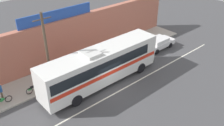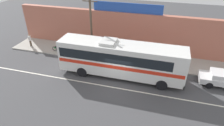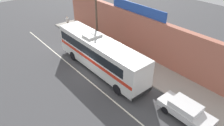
{
  "view_description": "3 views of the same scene",
  "coord_description": "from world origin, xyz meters",
  "px_view_note": "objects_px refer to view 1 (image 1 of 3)",
  "views": [
    {
      "loc": [
        -11.79,
        -13.62,
        13.43
      ],
      "look_at": [
        1.12,
        1.12,
        1.82
      ],
      "focal_mm": 38.49,
      "sensor_mm": 36.0,
      "label": 1
    },
    {
      "loc": [
        3.74,
        -14.95,
        11.34
      ],
      "look_at": [
        -0.77,
        0.86,
        1.63
      ],
      "focal_mm": 31.43,
      "sensor_mm": 36.0,
      "label": 2
    },
    {
      "loc": [
        14.78,
        -9.4,
        12.42
      ],
      "look_at": [
        1.11,
        2.0,
        1.12
      ],
      "focal_mm": 32.33,
      "sensor_mm": 36.0,
      "label": 3
    }
  ],
  "objects_px": {
    "parked_car": "(158,43)",
    "motorcycle_black": "(0,101)",
    "utility_pole": "(47,51)",
    "pedestrian_near_shop": "(70,62)",
    "intercity_bus": "(101,65)",
    "pedestrian_by_curb": "(1,90)",
    "motorcycle_green": "(35,87)"
  },
  "relations": [
    {
      "from": "motorcycle_black",
      "to": "pedestrian_near_shop",
      "type": "xyz_separation_m",
      "value": [
        7.46,
        0.93,
        0.51
      ]
    },
    {
      "from": "utility_pole",
      "to": "pedestrian_near_shop",
      "type": "relative_size",
      "value": 4.42
    },
    {
      "from": "utility_pole",
      "to": "pedestrian_by_curb",
      "type": "relative_size",
      "value": 4.55
    },
    {
      "from": "utility_pole",
      "to": "motorcycle_green",
      "type": "distance_m",
      "value": 3.62
    },
    {
      "from": "parked_car",
      "to": "motorcycle_green",
      "type": "relative_size",
      "value": 2.34
    },
    {
      "from": "parked_car",
      "to": "utility_pole",
      "type": "distance_m",
      "value": 14.08
    },
    {
      "from": "intercity_bus",
      "to": "parked_car",
      "type": "xyz_separation_m",
      "value": [
        9.81,
        1.11,
        -1.33
      ]
    },
    {
      "from": "intercity_bus",
      "to": "utility_pole",
      "type": "bearing_deg",
      "value": 146.34
    },
    {
      "from": "motorcycle_green",
      "to": "pedestrian_near_shop",
      "type": "xyz_separation_m",
      "value": [
        4.39,
        1.07,
        0.51
      ]
    },
    {
      "from": "parked_car",
      "to": "motorcycle_black",
      "type": "distance_m",
      "value": 18.35
    },
    {
      "from": "motorcycle_black",
      "to": "motorcycle_green",
      "type": "height_order",
      "value": "same"
    },
    {
      "from": "intercity_bus",
      "to": "motorcycle_black",
      "type": "xyz_separation_m",
      "value": [
        -8.45,
        2.88,
        -1.5
      ]
    },
    {
      "from": "motorcycle_green",
      "to": "intercity_bus",
      "type": "bearing_deg",
      "value": -27.0
    },
    {
      "from": "pedestrian_by_curb",
      "to": "utility_pole",
      "type": "bearing_deg",
      "value": -14.68
    },
    {
      "from": "intercity_bus",
      "to": "parked_car",
      "type": "distance_m",
      "value": 9.96
    },
    {
      "from": "parked_car",
      "to": "pedestrian_near_shop",
      "type": "height_order",
      "value": "pedestrian_near_shop"
    },
    {
      "from": "parked_car",
      "to": "pedestrian_by_curb",
      "type": "bearing_deg",
      "value": 171.87
    },
    {
      "from": "intercity_bus",
      "to": "pedestrian_by_curb",
      "type": "bearing_deg",
      "value": 155.5
    },
    {
      "from": "parked_car",
      "to": "motorcycle_green",
      "type": "height_order",
      "value": "parked_car"
    },
    {
      "from": "motorcycle_green",
      "to": "pedestrian_by_curb",
      "type": "xyz_separation_m",
      "value": [
        -2.66,
        0.92,
        0.48
      ]
    },
    {
      "from": "pedestrian_by_curb",
      "to": "intercity_bus",
      "type": "bearing_deg",
      "value": -24.5
    },
    {
      "from": "parked_car",
      "to": "motorcycle_black",
      "type": "relative_size",
      "value": 2.33
    },
    {
      "from": "parked_car",
      "to": "utility_pole",
      "type": "xyz_separation_m",
      "value": [
        -13.66,
        1.45,
        3.1
      ]
    },
    {
      "from": "parked_car",
      "to": "motorcycle_green",
      "type": "bearing_deg",
      "value": 173.88
    },
    {
      "from": "parked_car",
      "to": "motorcycle_black",
      "type": "bearing_deg",
      "value": 174.46
    },
    {
      "from": "pedestrian_near_shop",
      "to": "motorcycle_black",
      "type": "bearing_deg",
      "value": -172.88
    },
    {
      "from": "pedestrian_by_curb",
      "to": "pedestrian_near_shop",
      "type": "height_order",
      "value": "pedestrian_near_shop"
    },
    {
      "from": "motorcycle_black",
      "to": "pedestrian_near_shop",
      "type": "bearing_deg",
      "value": 7.12
    },
    {
      "from": "parked_car",
      "to": "motorcycle_black",
      "type": "xyz_separation_m",
      "value": [
        -18.26,
        1.77,
        -0.17
      ]
    },
    {
      "from": "motorcycle_green",
      "to": "pedestrian_near_shop",
      "type": "bearing_deg",
      "value": 13.72
    },
    {
      "from": "parked_car",
      "to": "pedestrian_near_shop",
      "type": "xyz_separation_m",
      "value": [
        -10.8,
        2.7,
        0.33
      ]
    },
    {
      "from": "motorcycle_green",
      "to": "utility_pole",
      "type": "bearing_deg",
      "value": -6.58
    }
  ]
}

